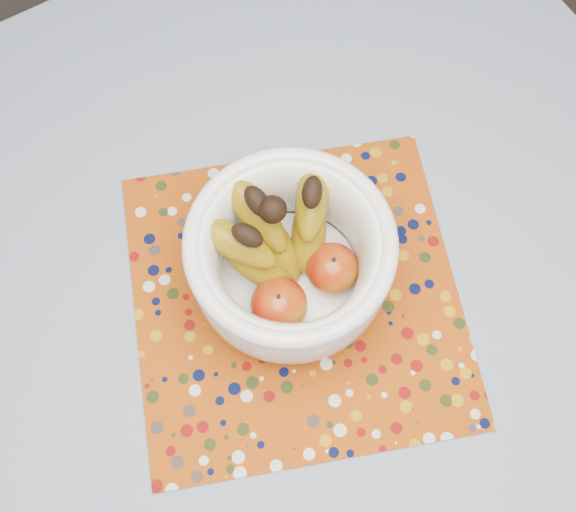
{
  "coord_description": "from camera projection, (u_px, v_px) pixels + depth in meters",
  "views": [
    {
      "loc": [
        -0.09,
        -0.17,
        1.59
      ],
      "look_at": [
        0.06,
        0.08,
        0.85
      ],
      "focal_mm": 42.0,
      "sensor_mm": 36.0,
      "label": 1
    }
  ],
  "objects": [
    {
      "name": "table",
      "position": [
        279.0,
        367.0,
        0.92
      ],
      "size": [
        1.2,
        1.2,
        0.75
      ],
      "color": "brown",
      "rests_on": "ground"
    },
    {
      "name": "tablecloth",
      "position": [
        278.0,
        353.0,
        0.85
      ],
      "size": [
        1.32,
        1.32,
        0.01
      ],
      "primitive_type": "cube",
      "color": "slate",
      "rests_on": "table"
    },
    {
      "name": "placemat",
      "position": [
        296.0,
        297.0,
        0.87
      ],
      "size": [
        0.53,
        0.53,
        0.0
      ],
      "primitive_type": "cube",
      "rotation": [
        0.0,
        0.0,
        -0.37
      ],
      "color": "#963B08",
      "rests_on": "tablecloth"
    },
    {
      "name": "fruit_bowl",
      "position": [
        287.0,
        253.0,
        0.8
      ],
      "size": [
        0.25,
        0.24,
        0.17
      ],
      "color": "white",
      "rests_on": "placemat"
    }
  ]
}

